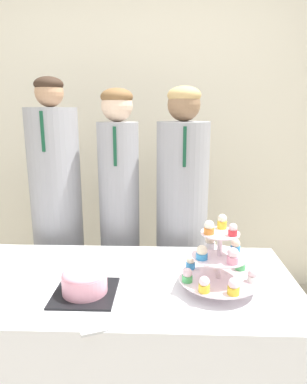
{
  "coord_description": "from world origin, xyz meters",
  "views": [
    {
      "loc": [
        0.24,
        -1.02,
        1.45
      ],
      "look_at": [
        0.19,
        0.42,
        1.1
      ],
      "focal_mm": 32.0,
      "sensor_mm": 36.0,
      "label": 1
    }
  ],
  "objects_px": {
    "cake_knife": "(112,328)",
    "student_0": "(58,221)",
    "student_1": "(120,221)",
    "cupcake_stand": "(219,261)",
    "student_2": "(182,225)",
    "round_cake": "(85,280)"
  },
  "relations": [
    {
      "from": "round_cake",
      "to": "student_2",
      "type": "relative_size",
      "value": 0.16
    },
    {
      "from": "cake_knife",
      "to": "round_cake",
      "type": "bearing_deg",
      "value": 101.83
    },
    {
      "from": "cake_knife",
      "to": "student_0",
      "type": "relative_size",
      "value": 0.18
    },
    {
      "from": "student_2",
      "to": "cake_knife",
      "type": "bearing_deg",
      "value": -106.1
    },
    {
      "from": "round_cake",
      "to": "student_1",
      "type": "relative_size",
      "value": 0.16
    },
    {
      "from": "cake_knife",
      "to": "cupcake_stand",
      "type": "relative_size",
      "value": 0.9
    },
    {
      "from": "student_0",
      "to": "round_cake",
      "type": "bearing_deg",
      "value": -65.47
    },
    {
      "from": "cupcake_stand",
      "to": "student_2",
      "type": "bearing_deg",
      "value": 99.95
    },
    {
      "from": "round_cake",
      "to": "cake_knife",
      "type": "bearing_deg",
      "value": -56.98
    },
    {
      "from": "round_cake",
      "to": "student_0",
      "type": "xyz_separation_m",
      "value": [
        -0.35,
        0.76,
        0.0
      ]
    },
    {
      "from": "student_0",
      "to": "student_1",
      "type": "distance_m",
      "value": 0.39
    },
    {
      "from": "round_cake",
      "to": "student_0",
      "type": "relative_size",
      "value": 0.16
    },
    {
      "from": "cupcake_stand",
      "to": "student_0",
      "type": "height_order",
      "value": "student_0"
    },
    {
      "from": "student_1",
      "to": "student_0",
      "type": "bearing_deg",
      "value": 180.0
    },
    {
      "from": "cake_knife",
      "to": "student_2",
      "type": "xyz_separation_m",
      "value": [
        0.28,
        0.98,
        0.04
      ]
    },
    {
      "from": "cupcake_stand",
      "to": "round_cake",
      "type": "bearing_deg",
      "value": -173.91
    },
    {
      "from": "round_cake",
      "to": "cupcake_stand",
      "type": "height_order",
      "value": "cupcake_stand"
    },
    {
      "from": "cupcake_stand",
      "to": "student_0",
      "type": "bearing_deg",
      "value": 142.2
    },
    {
      "from": "cake_knife",
      "to": "student_0",
      "type": "xyz_separation_m",
      "value": [
        -0.49,
        0.98,
        0.06
      ]
    },
    {
      "from": "cupcake_stand",
      "to": "student_1",
      "type": "xyz_separation_m",
      "value": [
        -0.51,
        0.7,
        -0.06
      ]
    },
    {
      "from": "student_0",
      "to": "student_2",
      "type": "bearing_deg",
      "value": -0.0
    },
    {
      "from": "student_1",
      "to": "round_cake",
      "type": "bearing_deg",
      "value": -93.44
    }
  ]
}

